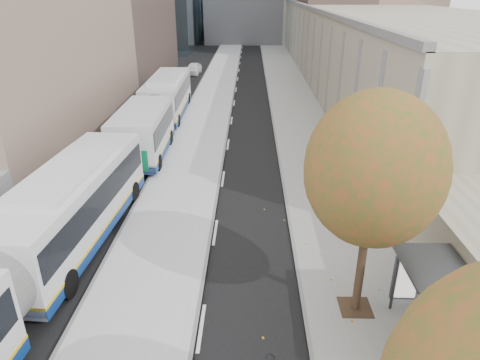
{
  "coord_description": "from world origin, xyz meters",
  "views": [
    {
      "loc": [
        -0.12,
        1.22,
        10.19
      ],
      "look_at": [
        -0.52,
        18.3,
        2.5
      ],
      "focal_mm": 32.0,
      "sensor_mm": 36.0,
      "label": 1
    }
  ],
  "objects_px": {
    "bus_shelter": "(454,299)",
    "distant_car": "(193,69)",
    "bus_near": "(16,265)",
    "bus_far": "(159,108)"
  },
  "relations": [
    {
      "from": "bus_shelter",
      "to": "distant_car",
      "type": "bearing_deg",
      "value": 105.87
    },
    {
      "from": "bus_near",
      "to": "bus_far",
      "type": "height_order",
      "value": "bus_near"
    },
    {
      "from": "bus_far",
      "to": "bus_near",
      "type": "bearing_deg",
      "value": -93.56
    },
    {
      "from": "bus_shelter",
      "to": "bus_far",
      "type": "bearing_deg",
      "value": 119.87
    },
    {
      "from": "bus_shelter",
      "to": "bus_near",
      "type": "xyz_separation_m",
      "value": [
        -13.57,
        1.92,
        -0.42
      ]
    },
    {
      "from": "bus_shelter",
      "to": "distant_car",
      "type": "distance_m",
      "value": 47.96
    },
    {
      "from": "bus_near",
      "to": "distant_car",
      "type": "height_order",
      "value": "bus_near"
    },
    {
      "from": "bus_shelter",
      "to": "bus_near",
      "type": "relative_size",
      "value": 0.23
    },
    {
      "from": "bus_shelter",
      "to": "bus_far",
      "type": "relative_size",
      "value": 0.23
    },
    {
      "from": "bus_near",
      "to": "distant_car",
      "type": "xyz_separation_m",
      "value": [
        0.46,
        44.19,
        -1.06
      ]
    }
  ]
}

